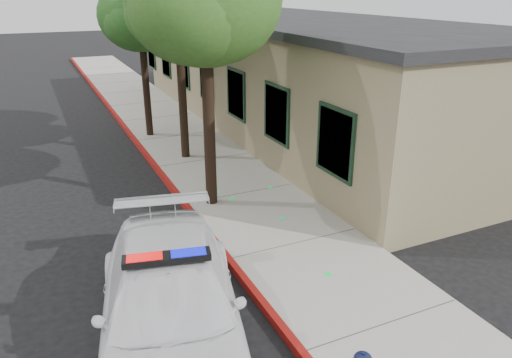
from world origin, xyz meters
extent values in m
plane|color=black|center=(0.00, 0.00, 0.00)|extent=(120.00, 120.00, 0.00)
cube|color=#9B998D|center=(1.60, 3.00, 0.07)|extent=(3.20, 60.00, 0.15)
cube|color=#A11611|center=(0.06, 3.00, 0.08)|extent=(0.14, 60.00, 0.16)
cube|color=#90845E|center=(6.70, 9.00, 2.00)|extent=(7.00, 20.00, 4.00)
cube|color=black|center=(6.70, 9.00, 4.12)|extent=(7.30, 20.30, 0.24)
cube|color=black|center=(3.17, 1.00, 1.95)|extent=(0.08, 1.48, 1.68)
cube|color=black|center=(3.17, 4.00, 1.95)|extent=(0.08, 1.48, 1.68)
cube|color=black|center=(3.17, 7.00, 1.95)|extent=(0.08, 1.48, 1.68)
cube|color=black|center=(3.17, 10.00, 1.95)|extent=(0.08, 1.48, 1.68)
cube|color=black|center=(3.17, 13.00, 1.95)|extent=(0.08, 1.48, 1.68)
cube|color=black|center=(3.17, 16.00, 1.95)|extent=(0.08, 1.48, 1.68)
cube|color=black|center=(3.17, 19.00, 1.95)|extent=(0.08, 1.48, 1.68)
imported|color=white|center=(-1.65, -1.85, 0.78)|extent=(3.31, 5.71, 1.56)
cube|color=black|center=(-1.65, -1.85, 1.62)|extent=(1.23, 0.54, 0.10)
cube|color=red|center=(-1.97, -1.78, 1.62)|extent=(0.56, 0.35, 0.11)
cube|color=#0D13E4|center=(-1.34, -1.93, 1.62)|extent=(0.56, 0.35, 0.11)
cylinder|color=black|center=(0.35, -4.04, 0.84)|extent=(0.06, 0.06, 0.05)
cylinder|color=black|center=(0.70, 2.80, 2.13)|extent=(0.29, 0.29, 3.95)
ellipsoid|color=#31571B|center=(1.22, 3.17, 4.76)|extent=(2.63, 2.63, 2.24)
ellipsoid|color=#31571B|center=(0.29, 2.43, 4.87)|extent=(2.74, 2.74, 2.33)
cylinder|color=black|center=(1.17, 6.58, 2.01)|extent=(0.26, 0.26, 3.72)
ellipsoid|color=#1F571B|center=(1.17, 6.58, 4.77)|extent=(3.11, 3.11, 2.65)
ellipsoid|color=#1F571B|center=(1.56, 6.90, 4.47)|extent=(2.51, 2.51, 2.14)
ellipsoid|color=#1F571B|center=(0.77, 6.37, 4.57)|extent=(2.41, 2.41, 2.05)
cylinder|color=black|center=(0.70, 9.58, 1.85)|extent=(0.25, 0.25, 3.40)
ellipsoid|color=#1C5B1F|center=(0.70, 9.58, 4.42)|extent=(2.91, 2.91, 2.48)
ellipsoid|color=#1C5B1F|center=(1.10, 9.91, 4.13)|extent=(2.23, 2.23, 1.90)
ellipsoid|color=#1C5B1F|center=(0.51, 9.21, 4.23)|extent=(2.33, 2.33, 1.98)
camera|label=1|loc=(-3.07, -8.04, 5.35)|focal=33.94mm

